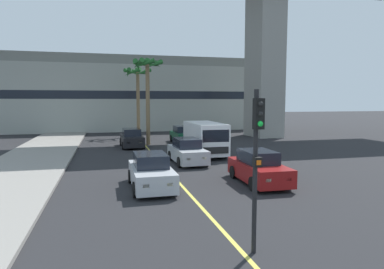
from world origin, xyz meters
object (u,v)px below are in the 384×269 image
Objects in this scene: car_queue_second at (132,139)px; palm_tree_mid_median at (137,81)px; car_queue_fifth at (258,168)px; car_queue_fourth at (183,135)px; delivery_van at (205,138)px; palm_tree_near_median at (147,74)px; car_queue_front at (151,172)px; car_queue_third at (187,152)px; traffic_light_median_near at (257,149)px.

car_queue_second is 0.55× the size of palm_tree_mid_median.
car_queue_second is 1.00× the size of car_queue_fifth.
car_queue_second is at bearing -158.35° from car_queue_fourth.
delivery_van is 0.69× the size of palm_tree_mid_median.
car_queue_second and car_queue_fourth have the same top height.
palm_tree_mid_median is at bearing 102.50° from delivery_van.
palm_tree_near_median is (-3.35, 15.59, 5.49)m from car_queue_fifth.
car_queue_fifth is at bearing -3.69° from car_queue_front.
car_queue_front is 16.31m from palm_tree_near_median.
car_queue_third is at bearing -101.20° from car_queue_fourth.
car_queue_front is 0.78× the size of delivery_van.
car_queue_third is 18.51m from palm_tree_mid_median.
palm_tree_mid_median is at bearing 90.13° from traffic_light_median_near.
delivery_van is 9.14m from palm_tree_near_median.
traffic_light_median_near is (1.70, -7.27, 1.99)m from car_queue_front.
car_queue_second is at bearing 108.72° from car_queue_fifth.
car_queue_front and car_queue_second have the same top height.
car_queue_front is at bearing 103.19° from traffic_light_median_near.
palm_tree_near_median is at bearing 39.15° from car_queue_second.
car_queue_front is at bearing -94.01° from palm_tree_mid_median.
palm_tree_near_median is (-3.24, 6.99, 4.93)m from delivery_van.
car_queue_front is 0.98× the size of traffic_light_median_near.
palm_tree_near_median is (-3.34, -0.70, 5.49)m from car_queue_fourth.
car_queue_fifth is at bearing -89.21° from delivery_van.
car_queue_third is 0.55× the size of palm_tree_mid_median.
car_queue_third is (2.80, -8.41, 0.00)m from car_queue_second.
palm_tree_mid_median is at bearing 98.31° from car_queue_fifth.
car_queue_fifth is 0.99× the size of traffic_light_median_near.
car_queue_fourth is 0.78× the size of delivery_van.
palm_tree_mid_median is (-3.45, 23.62, 5.34)m from car_queue_fifth.
palm_tree_near_median reaches higher than car_queue_third.
palm_tree_mid_median is at bearing 90.68° from palm_tree_near_median.
car_queue_fifth is at bearing -81.69° from palm_tree_mid_median.
palm_tree_near_median is at bearing 89.94° from traffic_light_median_near.
car_queue_third is at bearing 84.16° from traffic_light_median_near.
car_queue_third is at bearing -71.56° from car_queue_second.
car_queue_front is 9.66m from delivery_van.
palm_tree_mid_median reaches higher than delivery_van.
traffic_light_median_near reaches higher than car_queue_second.
car_queue_third is 6.29m from car_queue_fifth.
car_queue_third is 0.79× the size of delivery_van.
car_queue_second is 0.79× the size of delivery_van.
car_queue_second is at bearing 129.48° from delivery_van.
car_queue_third is 1.01× the size of car_queue_fourth.
palm_tree_mid_median reaches higher than traffic_light_median_near.
car_queue_fourth is at bearing 21.65° from car_queue_second.
car_queue_third is at bearing -126.24° from delivery_van.
delivery_van is at bearing -50.52° from car_queue_second.
car_queue_front is 5.09m from car_queue_fifth.
palm_tree_mid_median is (-1.39, 17.67, 5.34)m from car_queue_third.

